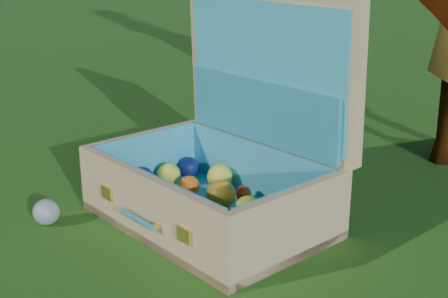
{
  "coord_description": "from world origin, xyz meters",
  "views": [
    {
      "loc": [
        0.69,
        -1.1,
        0.67
      ],
      "look_at": [
        -0.06,
        0.18,
        0.17
      ],
      "focal_mm": 50.0,
      "sensor_mm": 36.0,
      "label": 1
    }
  ],
  "objects": [
    {
      "name": "ground",
      "position": [
        0.0,
        0.0,
        0.0
      ],
      "size": [
        60.0,
        60.0,
        0.0
      ],
      "primitive_type": "plane",
      "color": "#215114",
      "rests_on": "ground"
    },
    {
      "name": "stray_ball",
      "position": [
        -0.4,
        -0.1,
        0.03
      ],
      "size": [
        0.07,
        0.07,
        0.07
      ],
      "primitive_type": "sphere",
      "color": "teal",
      "rests_on": "ground"
    },
    {
      "name": "suitcase",
      "position": [
        -0.03,
        0.17,
        0.16
      ],
      "size": [
        0.67,
        0.57,
        0.55
      ],
      "rotation": [
        0.0,
        0.0,
        -0.32
      ],
      "color": "tan",
      "rests_on": "ground"
    }
  ]
}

